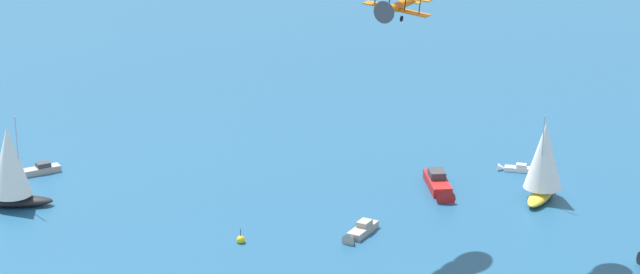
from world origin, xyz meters
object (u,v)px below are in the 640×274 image
object	(u,v)px
motorboat_outer_ring_c	(34,171)
sailboat_outer_ring_d	(544,160)
motorboat_mid_cluster	(439,186)
marker_buoy	(241,240)
motorboat_near_centre	(359,232)
sailboat_ahead	(10,166)
motorboat_outer_ring_b	(514,168)
biplane_lead	(397,5)

from	to	relation	value
motorboat_outer_ring_c	sailboat_outer_ring_d	xyz separation A→B (m)	(-71.86, -21.03, 5.22)
motorboat_mid_cluster	marker_buoy	distance (m)	33.05
motorboat_near_centre	sailboat_ahead	distance (m)	49.44
motorboat_near_centre	motorboat_outer_ring_b	distance (m)	34.38
motorboat_near_centre	sailboat_ahead	bearing A→B (deg)	11.42
marker_buoy	biplane_lead	world-z (taller)	biplane_lead
sailboat_ahead	motorboat_outer_ring_c	size ratio (longest dim) A/B	1.90
motorboat_mid_cluster	marker_buoy	xyz separation A→B (m)	(17.79, 27.85, -0.44)
motorboat_outer_ring_c	marker_buoy	xyz separation A→B (m)	(-39.88, 9.97, -0.17)
sailboat_outer_ring_d	biplane_lead	distance (m)	53.82
sailboat_outer_ring_d	motorboat_near_centre	bearing A→B (deg)	50.68
sailboat_ahead	motorboat_mid_cluster	size ratio (longest dim) A/B	1.24
motorboat_near_centre	sailboat_ahead	size ratio (longest dim) A/B	0.56
motorboat_near_centre	sailboat_outer_ring_d	size ratio (longest dim) A/B	0.58
motorboat_mid_cluster	sailboat_outer_ring_d	xyz separation A→B (m)	(-14.19, -3.16, 4.95)
motorboat_near_centre	motorboat_mid_cluster	world-z (taller)	motorboat_mid_cluster
biplane_lead	motorboat_near_centre	bearing A→B (deg)	-59.85
motorboat_near_centre	motorboat_outer_ring_b	world-z (taller)	motorboat_near_centre
sailboat_ahead	marker_buoy	xyz separation A→B (m)	(-34.88, -1.55, -5.60)
sailboat_outer_ring_d	sailboat_ahead	bearing A→B (deg)	25.96
motorboat_mid_cluster	sailboat_ahead	bearing A→B (deg)	29.17
biplane_lead	motorboat_mid_cluster	bearing A→B (deg)	-79.24
biplane_lead	sailboat_outer_ring_d	bearing A→B (deg)	-98.36
sailboat_ahead	motorboat_outer_ring_c	distance (m)	13.68
motorboat_mid_cluster	biplane_lead	xyz separation A→B (m)	(-7.74, 40.74, 35.42)
biplane_lead	motorboat_outer_ring_c	bearing A→B (deg)	-19.27
marker_buoy	biplane_lead	size ratio (longest dim) A/B	0.28
sailboat_ahead	biplane_lead	bearing A→B (deg)	169.37
motorboat_mid_cluster	motorboat_outer_ring_b	bearing A→B (deg)	-121.61
motorboat_outer_ring_b	marker_buoy	world-z (taller)	marker_buoy
sailboat_ahead	biplane_lead	distance (m)	68.51
motorboat_outer_ring_b	motorboat_outer_ring_c	bearing A→B (deg)	24.92
sailboat_ahead	motorboat_outer_ring_b	distance (m)	73.67
biplane_lead	motorboat_outer_ring_b	bearing A→B (deg)	-89.93
sailboat_ahead	motorboat_mid_cluster	bearing A→B (deg)	-150.83
motorboat_near_centre	motorboat_outer_ring_b	bearing A→B (deg)	-110.75
sailboat_ahead	marker_buoy	world-z (taller)	sailboat_ahead
motorboat_near_centre	sailboat_outer_ring_d	xyz separation A→B (m)	(-18.69, -22.82, 5.21)
sailboat_ahead	marker_buoy	size ratio (longest dim) A/B	6.24
marker_buoy	sailboat_ahead	bearing A→B (deg)	2.54
biplane_lead	marker_buoy	bearing A→B (deg)	-26.79
motorboat_near_centre	motorboat_outer_ring_c	bearing A→B (deg)	-1.93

